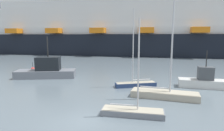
% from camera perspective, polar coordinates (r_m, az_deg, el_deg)
% --- Properties ---
extents(ground_plane, '(600.00, 600.00, 0.00)m').
position_cam_1_polar(ground_plane, '(14.84, -9.55, -15.64)').
color(ground_plane, slate).
extents(sailboat_0, '(4.88, 1.57, 7.37)m').
position_cam_1_polar(sailboat_0, '(15.47, 6.08, -13.12)').
color(sailboat_0, gray).
rests_on(sailboat_0, ground_plane).
extents(sailboat_1, '(6.67, 2.75, 11.19)m').
position_cam_1_polar(sailboat_1, '(20.06, 15.17, -7.75)').
color(sailboat_1, '#BCB29E').
rests_on(sailboat_1, ground_plane).
extents(sailboat_3, '(5.07, 2.72, 9.26)m').
position_cam_1_polar(sailboat_3, '(23.82, 6.95, -5.09)').
color(sailboat_3, navy).
rests_on(sailboat_3, ground_plane).
extents(fishing_boat_0, '(5.58, 2.28, 4.41)m').
position_cam_1_polar(fishing_boat_0, '(25.51, 25.21, -4.08)').
color(fishing_boat_0, white).
rests_on(fishing_boat_0, ground_plane).
extents(fishing_boat_2, '(8.90, 4.58, 6.04)m').
position_cam_1_polar(fishing_boat_2, '(30.23, -18.64, -1.32)').
color(fishing_boat_2, gray).
rests_on(fishing_boat_2, ground_plane).
extents(channel_buoy_0, '(0.74, 0.74, 1.60)m').
position_cam_1_polar(channel_buoy_0, '(36.33, -22.23, -1.06)').
color(channel_buoy_0, red).
rests_on(channel_buoy_0, ground_plane).
extents(cruise_ship, '(122.14, 24.42, 23.67)m').
position_cam_1_polar(cruise_ship, '(65.94, 3.83, 9.93)').
color(cruise_ship, black).
rests_on(cruise_ship, ground_plane).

